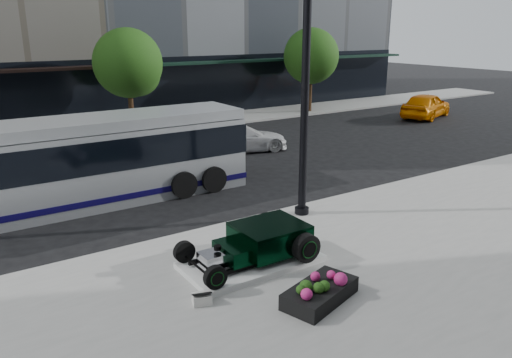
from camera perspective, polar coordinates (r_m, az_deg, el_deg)
ground at (r=17.67m, az=-2.29°, el=-2.21°), size 120.00×120.00×0.00m
sidewalk_far at (r=30.13m, az=-16.33°, el=5.28°), size 70.00×4.00×0.12m
street_trees at (r=29.13m, az=-14.18°, el=12.45°), size 29.80×3.80×5.70m
display_plinth at (r=12.60m, az=-0.54°, el=-9.43°), size 3.40×1.80×0.15m
hot_rod at (r=12.55m, az=0.74°, el=-7.01°), size 3.22×2.00×0.81m
info_plaque at (r=11.02m, az=-6.21°, el=-13.38°), size 0.47×0.40×0.31m
lamppost at (r=15.06m, az=5.62°, el=9.65°), size 0.45×0.45×8.18m
flower_planter at (r=11.11m, az=7.32°, el=-12.66°), size 1.97×1.37×0.58m
transit_bus at (r=17.62m, az=-20.23°, el=1.73°), size 12.12×2.88×2.92m
white_sedan at (r=24.28m, az=-1.65°, el=4.71°), size 4.81×2.83×1.31m
yellow_taxi at (r=35.37m, az=18.86°, el=7.98°), size 5.29×3.45×1.67m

